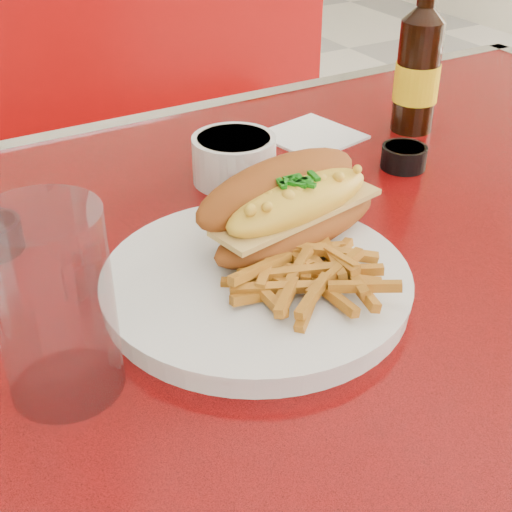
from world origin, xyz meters
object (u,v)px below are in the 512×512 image
booth_bench_far (131,255)px  sauce_cup_right (404,156)px  diner_table (362,341)px  water_tumbler (54,306)px  beer_bottle (418,66)px  fork (313,259)px  mac_hoagie (291,205)px  dinner_plate (256,283)px  gravy_ramekin (234,158)px

booth_bench_far → sauce_cup_right: size_ratio=19.13×
diner_table → water_tumbler: (-0.36, -0.08, 0.24)m
beer_bottle → water_tumbler: size_ratio=1.55×
fork → beer_bottle: (0.32, 0.23, 0.07)m
diner_table → sauce_cup_right: sauce_cup_right is taller
mac_hoagie → water_tumbler: size_ratio=1.41×
dinner_plate → gravy_ramekin: 0.23m
dinner_plate → fork: 0.06m
mac_hoagie → gravy_ramekin: bearing=68.3°
gravy_ramekin → sauce_cup_right: gravy_ramekin is taller
water_tumbler → sauce_cup_right: bearing=20.0°
fork → sauce_cup_right: 0.27m
gravy_ramekin → beer_bottle: (0.28, 0.02, 0.06)m
diner_table → beer_bottle: size_ratio=5.32×
diner_table → water_tumbler: water_tumbler is taller
booth_bench_far → dinner_plate: (-0.17, -0.86, 0.49)m
fork → gravy_ramekin: bearing=-28.1°
mac_hoagie → beer_bottle: beer_bottle is taller
dinner_plate → beer_bottle: size_ratio=1.21×
booth_bench_far → beer_bottle: bearing=-72.1°
dinner_plate → booth_bench_far: bearing=78.6°
diner_table → mac_hoagie: size_ratio=5.85×
mac_hoagie → gravy_ramekin: 0.18m
dinner_plate → mac_hoagie: size_ratio=1.33×
mac_hoagie → sauce_cup_right: (0.23, 0.10, -0.04)m
beer_bottle → dinner_plate: bearing=-148.8°
dinner_plate → sauce_cup_right: 0.32m
booth_bench_far → sauce_cup_right: (0.11, -0.72, 0.50)m
booth_bench_far → gravy_ramekin: (-0.08, -0.65, 0.51)m
fork → water_tumbler: 0.25m
mac_hoagie → beer_bottle: size_ratio=0.91×
sauce_cup_right → water_tumbler: size_ratio=0.42×
booth_bench_far → water_tumbler: water_tumbler is taller
beer_bottle → diner_table: bearing=-138.5°
mac_hoagie → water_tumbler: bearing=-174.7°
water_tumbler → booth_bench_far: bearing=68.2°
booth_bench_far → water_tumbler: (-0.36, -0.89, 0.56)m
sauce_cup_right → beer_bottle: (0.09, 0.09, 0.07)m
booth_bench_far → water_tumbler: size_ratio=8.03×
booth_bench_far → mac_hoagie: (-0.11, -0.82, 0.54)m
gravy_ramekin → booth_bench_far: bearing=83.0°
water_tumbler → diner_table: bearing=12.8°
diner_table → water_tumbler: bearing=-167.2°
fork → gravy_ramekin: (0.03, 0.21, 0.01)m
booth_bench_far → fork: size_ratio=7.34×
mac_hoagie → beer_bottle: bearing=20.2°
fork → dinner_plate: bearing=68.0°
fork → beer_bottle: 0.40m
diner_table → sauce_cup_right: 0.23m
fork → sauce_cup_right: bearing=-77.0°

